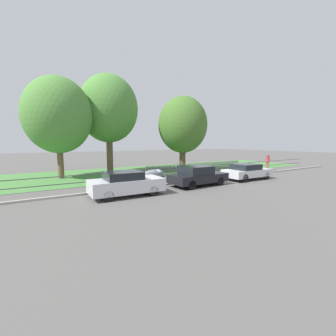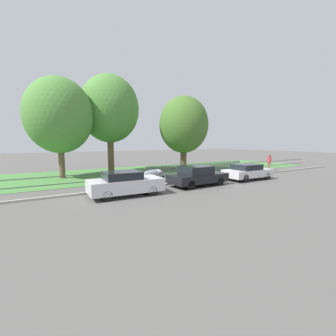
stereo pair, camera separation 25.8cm
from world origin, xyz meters
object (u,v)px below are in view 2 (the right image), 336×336
tree_nearest_kerb (59,116)px  tree_behind_motorcycle (110,109)px  parked_car_silver_hatchback (125,183)px  parked_car_black_saloon (197,176)px  parked_car_navy_estate (248,171)px  tree_mid_park (184,125)px  pedestrian_near_fence (269,162)px  covered_motorcycle (154,175)px

tree_nearest_kerb → tree_behind_motorcycle: 4.74m
parked_car_silver_hatchback → parked_car_black_saloon: bearing=4.1°
parked_car_silver_hatchback → parked_car_navy_estate: parked_car_silver_hatchback is taller
parked_car_silver_hatchback → parked_car_navy_estate: bearing=2.5°
tree_mid_park → pedestrian_near_fence: 9.77m
parked_car_black_saloon → tree_behind_motorcycle: bearing=106.4°
parked_car_silver_hatchback → tree_nearest_kerb: bearing=107.3°
parked_car_silver_hatchback → parked_car_black_saloon: (5.35, 0.18, -0.01)m
parked_car_black_saloon → tree_behind_motorcycle: (-3.18, 9.55, 5.46)m
covered_motorcycle → tree_mid_park: tree_mid_park is taller
parked_car_silver_hatchback → pedestrian_near_fence: (16.79, 2.57, 0.29)m
parked_car_silver_hatchback → tree_nearest_kerb: tree_nearest_kerb is taller
parked_car_black_saloon → pedestrian_near_fence: 11.69m
parked_car_silver_hatchback → pedestrian_near_fence: bearing=10.9°
parked_car_silver_hatchback → parked_car_black_saloon: size_ratio=0.99×
parked_car_navy_estate → tree_mid_park: 8.11m
parked_car_silver_hatchback → tree_nearest_kerb: (-2.35, 8.66, 4.47)m
tree_behind_motorcycle → parked_car_navy_estate: bearing=-49.6°
covered_motorcycle → pedestrian_near_fence: bearing=-5.5°
covered_motorcycle → tree_behind_motorcycle: (-1.07, 7.00, 5.54)m
parked_car_silver_hatchback → tree_behind_motorcycle: 11.35m
parked_car_black_saloon → tree_mid_park: (3.52, 6.74, 4.04)m
tree_behind_motorcycle → parked_car_silver_hatchback: bearing=-102.6°
parked_car_navy_estate → pedestrian_near_fence: bearing=22.5°
parked_car_black_saloon → pedestrian_near_fence: pedestrian_near_fence is taller
parked_car_silver_hatchback → pedestrian_near_fence: pedestrian_near_fence is taller
parked_car_black_saloon → tree_nearest_kerb: (-7.70, 8.49, 4.48)m
parked_car_silver_hatchback → covered_motorcycle: (3.24, 2.72, -0.10)m
tree_behind_motorcycle → pedestrian_near_fence: size_ratio=5.33×
parked_car_navy_estate → pedestrian_near_fence: size_ratio=2.35×
tree_behind_motorcycle → pedestrian_near_fence: (14.62, -7.15, -5.16)m
tree_nearest_kerb → tree_mid_park: size_ratio=1.09×
covered_motorcycle → tree_behind_motorcycle: bearing=93.8°
parked_car_black_saloon → covered_motorcycle: bearing=127.6°
tree_nearest_kerb → tree_behind_motorcycle: bearing=13.2°
parked_car_navy_estate → tree_nearest_kerb: bearing=147.0°
tree_nearest_kerb → parked_car_silver_hatchback: bearing=-74.8°
tree_mid_park → tree_nearest_kerb: bearing=171.1°
parked_car_silver_hatchback → tree_behind_motorcycle: (2.17, 9.72, 5.44)m
covered_motorcycle → parked_car_navy_estate: bearing=-25.3°
covered_motorcycle → pedestrian_near_fence: pedestrian_near_fence is taller
covered_motorcycle → tree_nearest_kerb: size_ratio=0.25×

